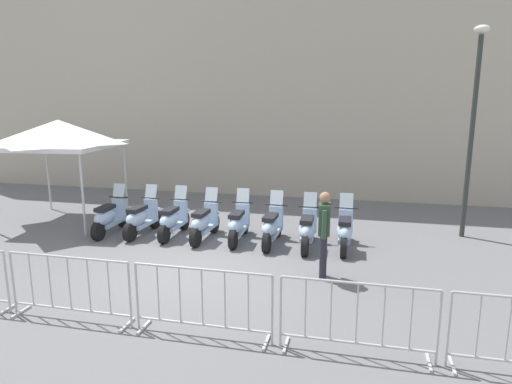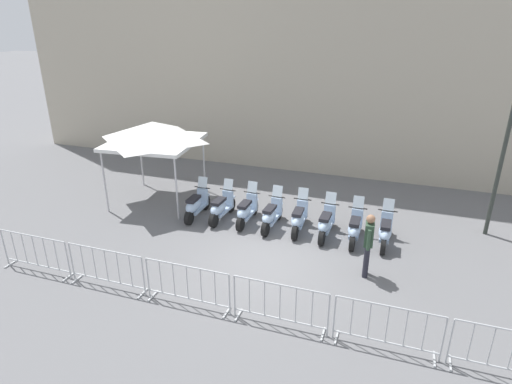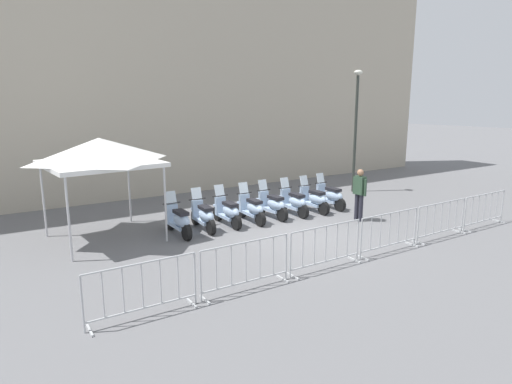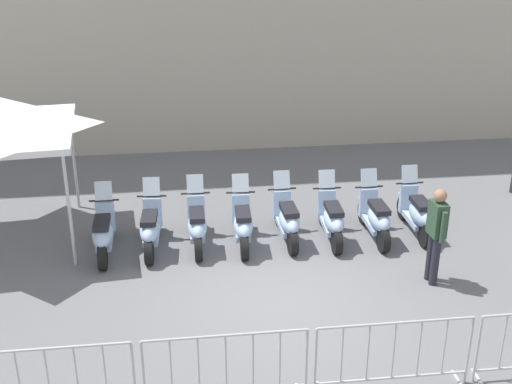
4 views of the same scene
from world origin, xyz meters
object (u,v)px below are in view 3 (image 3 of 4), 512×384
at_px(barrier_segment_3, 389,233).
at_px(street_lamp, 356,119).
at_px(motorcycle_5, 294,202).
at_px(barrier_segment_1, 246,266).
at_px(canopy_tent, 100,152).
at_px(motorcycle_2, 228,212).
at_px(motorcycle_3, 252,209).
at_px(motorcycle_6, 314,199).
at_px(barrier_segment_0, 143,291).
at_px(officer_near_row_end, 359,192).
at_px(barrier_segment_2, 326,247).
at_px(barrier_segment_5, 484,210).
at_px(motorcycle_1, 204,216).
at_px(motorcycle_4, 272,205).
at_px(motorcycle_0, 179,221).
at_px(barrier_segment_4, 441,220).
at_px(motorcycle_7, 330,196).

relative_size(barrier_segment_3, street_lamp, 0.41).
bearing_deg(motorcycle_5, barrier_segment_3, -97.90).
xyz_separation_m(barrier_segment_1, canopy_tent, (-1.12, 5.27, 1.99)).
relative_size(motorcycle_2, motorcycle_3, 1.00).
relative_size(motorcycle_6, barrier_segment_3, 0.82).
height_order(barrier_segment_0, barrier_segment_1, same).
bearing_deg(officer_near_row_end, motorcycle_3, 145.06).
bearing_deg(motorcycle_2, motorcycle_6, -7.19).
bearing_deg(barrier_segment_2, barrier_segment_5, -5.45).
relative_size(motorcycle_1, barrier_segment_3, 0.82).
relative_size(motorcycle_3, barrier_segment_5, 0.82).
relative_size(motorcycle_1, motorcycle_4, 1.00).
relative_size(motorcycle_0, barrier_segment_4, 0.82).
bearing_deg(barrier_segment_1, motorcycle_2, 60.08).
bearing_deg(barrier_segment_5, barrier_segment_1, 174.55).
xyz_separation_m(motorcycle_1, barrier_segment_5, (7.21, -5.10, 0.07)).
xyz_separation_m(motorcycle_2, barrier_segment_1, (-2.43, -4.21, 0.07)).
bearing_deg(barrier_segment_5, motorcycle_5, 128.62).
xyz_separation_m(motorcycle_0, canopy_tent, (-1.83, 1.02, 2.06)).
distance_m(barrier_segment_2, barrier_segment_3, 2.20).
height_order(motorcycle_3, barrier_segment_1, motorcycle_3).
xyz_separation_m(barrier_segment_1, barrier_segment_4, (6.58, -0.63, 0.00)).
bearing_deg(barrier_segment_5, street_lamp, 80.64).
height_order(motorcycle_5, barrier_segment_2, motorcycle_5).
xyz_separation_m(motorcycle_0, barrier_segment_0, (-2.90, -4.03, 0.07)).
xyz_separation_m(barrier_segment_3, barrier_segment_4, (2.19, -0.21, 0.00)).
bearing_deg(barrier_segment_0, motorcycle_0, 54.33).
height_order(motorcycle_2, canopy_tent, canopy_tent).
bearing_deg(barrier_segment_0, motorcycle_1, 47.16).
distance_m(motorcycle_4, barrier_segment_2, 4.69).
height_order(motorcycle_7, officer_near_row_end, officer_near_row_end).
relative_size(motorcycle_0, barrier_segment_2, 0.82).
bearing_deg(barrier_segment_5, barrier_segment_4, 174.55).
bearing_deg(motorcycle_2, barrier_segment_0, -139.07).
xyz_separation_m(motorcycle_1, barrier_segment_1, (-1.56, -4.26, 0.07)).
xyz_separation_m(motorcycle_6, barrier_segment_4, (0.74, -4.41, 0.07)).
bearing_deg(barrier_segment_0, barrier_segment_5, -5.45).
bearing_deg(motorcycle_2, barrier_segment_3, -67.07).
height_order(barrier_segment_1, canopy_tent, canopy_tent).
bearing_deg(barrier_segment_0, motorcycle_3, 35.20).
height_order(barrier_segment_0, officer_near_row_end, officer_near_row_end).
bearing_deg(motorcycle_3, barrier_segment_1, -128.83).
height_order(motorcycle_0, barrier_segment_4, motorcycle_0).
height_order(motorcycle_3, barrier_segment_5, motorcycle_3).
xyz_separation_m(motorcycle_0, barrier_segment_3, (3.68, -4.66, 0.07)).
distance_m(motorcycle_1, motorcycle_4, 2.59).
distance_m(barrier_segment_3, street_lamp, 8.25).
height_order(motorcycle_0, barrier_segment_0, motorcycle_0).
bearing_deg(barrier_segment_0, motorcycle_5, 27.23).
xyz_separation_m(officer_near_row_end, canopy_tent, (-7.30, 3.23, 1.54)).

